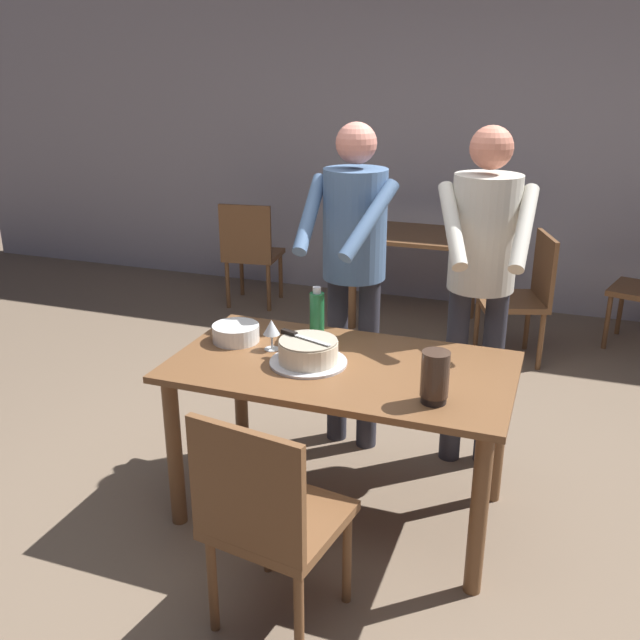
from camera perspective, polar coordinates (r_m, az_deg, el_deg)
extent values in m
plane|color=#7A6651|center=(3.42, 1.63, -15.17)|extent=(14.00, 14.00, 0.00)
cube|color=#ADA8B2|center=(6.04, 11.91, 13.86)|extent=(10.00, 0.12, 2.70)
cube|color=brown|center=(3.05, 1.77, -3.85)|extent=(1.48, 0.82, 0.03)
cylinder|color=brown|center=(3.21, -11.80, -10.54)|extent=(0.07, 0.07, 0.72)
cylinder|color=brown|center=(2.84, 12.82, -15.22)|extent=(0.07, 0.07, 0.72)
cylinder|color=brown|center=(3.72, -6.50, -5.70)|extent=(0.07, 0.07, 0.72)
cylinder|color=brown|center=(3.40, 14.35, -8.89)|extent=(0.07, 0.07, 0.72)
cylinder|color=silver|center=(3.05, -0.96, -3.46)|extent=(0.34, 0.34, 0.01)
cylinder|color=beige|center=(3.03, -0.96, -2.58)|extent=(0.26, 0.26, 0.09)
cylinder|color=#A49984|center=(3.01, -0.97, -1.72)|extent=(0.25, 0.25, 0.01)
cube|color=silver|center=(2.99, -0.68, -1.63)|extent=(0.20, 0.09, 0.00)
cube|color=black|center=(3.07, -2.54, -1.06)|extent=(0.08, 0.05, 0.02)
cylinder|color=white|center=(3.31, -6.86, -1.62)|extent=(0.22, 0.22, 0.01)
cylinder|color=white|center=(3.31, -6.86, -1.46)|extent=(0.22, 0.22, 0.01)
cylinder|color=white|center=(3.30, -6.87, -1.30)|extent=(0.22, 0.22, 0.01)
cylinder|color=white|center=(3.30, -6.88, -1.14)|extent=(0.22, 0.22, 0.01)
cylinder|color=white|center=(3.30, -6.89, -0.98)|extent=(0.22, 0.22, 0.01)
cylinder|color=white|center=(3.29, -6.89, -0.82)|extent=(0.22, 0.22, 0.01)
cylinder|color=white|center=(3.29, -6.90, -0.65)|extent=(0.22, 0.22, 0.01)
cylinder|color=white|center=(3.29, -6.91, -0.49)|extent=(0.22, 0.22, 0.01)
cylinder|color=silver|center=(3.20, -3.94, -2.37)|extent=(0.07, 0.07, 0.00)
cylinder|color=silver|center=(3.19, -3.96, -1.76)|extent=(0.01, 0.01, 0.07)
cone|color=silver|center=(3.16, -3.99, -0.58)|extent=(0.08, 0.08, 0.07)
cylinder|color=#1E6B38|center=(3.30, -0.25, 0.38)|extent=(0.07, 0.07, 0.22)
cylinder|color=silver|center=(3.26, -0.25, 2.45)|extent=(0.04, 0.04, 0.03)
cylinder|color=black|center=(2.74, 9.26, -6.36)|extent=(0.10, 0.10, 0.03)
cylinder|color=#3F2D23|center=(2.70, 9.38, -4.36)|extent=(0.11, 0.11, 0.18)
cylinder|color=#2D2D38|center=(3.71, 3.93, -3.73)|extent=(0.11, 0.11, 0.95)
cylinder|color=#2D2D38|center=(3.78, 1.43, -3.22)|extent=(0.11, 0.11, 0.95)
cylinder|color=#4C6B93|center=(3.51, 2.86, 7.80)|extent=(0.32, 0.32, 0.55)
sphere|color=tan|center=(3.45, 2.98, 14.22)|extent=(0.20, 0.20, 0.20)
cylinder|color=#4C6B93|center=(3.27, 4.05, 8.14)|extent=(0.21, 0.41, 0.34)
cylinder|color=#4C6B93|center=(3.40, -0.82, 8.67)|extent=(0.10, 0.42, 0.34)
cylinder|color=#2D2D38|center=(3.66, 13.75, -4.64)|extent=(0.11, 0.11, 0.95)
cylinder|color=#2D2D38|center=(3.65, 10.93, -4.50)|extent=(0.11, 0.11, 0.95)
cylinder|color=beige|center=(3.42, 13.28, 6.93)|extent=(0.32, 0.32, 0.55)
sphere|color=tan|center=(3.35, 13.84, 13.51)|extent=(0.20, 0.20, 0.20)
cylinder|color=beige|center=(3.24, 16.33, 7.25)|extent=(0.08, 0.42, 0.34)
cylinder|color=beige|center=(3.21, 10.77, 7.62)|extent=(0.22, 0.41, 0.34)
cube|color=brown|center=(2.63, -3.26, -15.96)|extent=(0.50, 0.50, 0.04)
cylinder|color=brown|center=(2.96, -4.36, -16.62)|extent=(0.04, 0.04, 0.41)
cylinder|color=brown|center=(2.82, 2.22, -18.79)|extent=(0.04, 0.04, 0.41)
cylinder|color=brown|center=(2.74, -8.77, -20.51)|extent=(0.04, 0.04, 0.41)
cylinder|color=brown|center=(2.58, -1.73, -23.28)|extent=(0.04, 0.04, 0.41)
cube|color=brown|center=(2.35, -6.09, -13.68)|extent=(0.44, 0.10, 0.45)
cube|color=brown|center=(5.51, 7.82, 6.90)|extent=(1.00, 0.70, 0.03)
cylinder|color=brown|center=(5.45, 2.64, 2.89)|extent=(0.07, 0.07, 0.71)
cylinder|color=brown|center=(5.27, 11.49, 1.90)|extent=(0.07, 0.07, 0.71)
cylinder|color=brown|center=(5.95, 4.22, 4.37)|extent=(0.07, 0.07, 0.71)
cylinder|color=brown|center=(5.80, 12.34, 3.50)|extent=(0.07, 0.07, 0.71)
cube|color=brown|center=(5.01, 15.31, 1.49)|extent=(0.56, 0.56, 0.04)
cylinder|color=brown|center=(4.88, 13.47, -1.67)|extent=(0.04, 0.04, 0.41)
cylinder|color=brown|center=(5.21, 12.70, -0.18)|extent=(0.04, 0.04, 0.41)
cylinder|color=brown|center=(4.97, 17.58, -1.68)|extent=(0.04, 0.04, 0.41)
cylinder|color=brown|center=(5.29, 16.56, -0.21)|extent=(0.04, 0.04, 0.41)
cube|color=brown|center=(4.99, 17.86, 4.11)|extent=(0.17, 0.43, 0.45)
cube|color=brown|center=(6.04, -5.42, 5.31)|extent=(0.49, 0.49, 0.04)
cylinder|color=brown|center=(6.33, -6.41, 3.84)|extent=(0.04, 0.04, 0.41)
cylinder|color=brown|center=(6.22, -3.24, 3.65)|extent=(0.04, 0.04, 0.41)
cylinder|color=brown|center=(6.00, -7.55, 2.88)|extent=(0.04, 0.04, 0.41)
cylinder|color=brown|center=(5.89, -4.22, 2.65)|extent=(0.04, 0.04, 0.41)
cube|color=brown|center=(5.80, -6.14, 7.14)|extent=(0.44, 0.08, 0.45)
cylinder|color=brown|center=(5.50, 22.40, -0.16)|extent=(0.04, 0.04, 0.41)
cylinder|color=brown|center=(5.84, 23.32, 0.85)|extent=(0.04, 0.04, 0.41)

